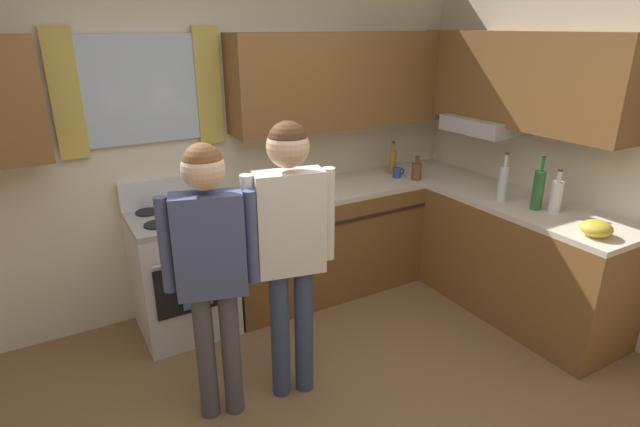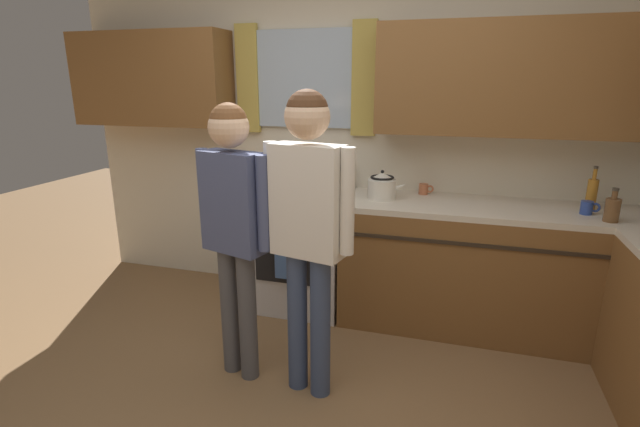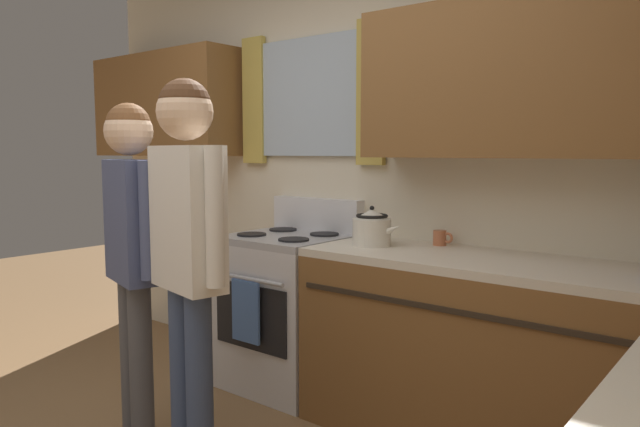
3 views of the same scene
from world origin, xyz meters
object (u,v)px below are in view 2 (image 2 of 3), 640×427
Objects in this scene: bottle_squat_brown at (612,209)px; adult_left at (233,213)px; mug_cobalt_blue at (587,208)px; stovetop_kettle at (382,186)px; stove_oven at (304,247)px; cup_terracotta at (424,189)px; adult_in_plaid at (308,213)px; bottle_oil_amber at (592,193)px.

adult_left is at bearing -158.59° from bottle_squat_brown.
stovetop_kettle is (-1.30, 0.03, 0.05)m from mug_cobalt_blue.
mug_cobalt_blue is at bearing -1.41° from stove_oven.
bottle_squat_brown reaches higher than stove_oven.
stove_oven is 9.58× the size of mug_cobalt_blue.
adult_in_plaid reaches higher than cup_terracotta.
stove_oven is 4.02× the size of stovetop_kettle.
cup_terracotta is at bearing 160.82° from bottle_squat_brown.
bottle_squat_brown is 0.17m from mug_cobalt_blue.
adult_left reaches higher than stovetop_kettle.
mug_cobalt_blue is at bearing 32.72° from adult_in_plaid.
cup_terracotta is 1.53m from adult_left.
bottle_oil_amber is 0.15m from mug_cobalt_blue.
bottle_squat_brown is at bearing -78.83° from bottle_oil_amber.
adult_in_plaid is (0.44, -0.04, 0.05)m from adult_left.
cup_terracotta is at bearing 51.74° from adult_left.
adult_left is 0.96× the size of adult_in_plaid.
adult_in_plaid reaches higher than mug_cobalt_blue.
mug_cobalt_blue is (-0.04, -0.13, -0.07)m from bottle_oil_amber.
adult_left is (-0.95, -1.20, 0.07)m from cup_terracotta.
bottle_squat_brown is 1.88× the size of cup_terracotta.
adult_left is 0.45m from adult_in_plaid.
bottle_oil_amber is 0.17× the size of adult_in_plaid.
adult_in_plaid is at bearing -147.28° from mug_cobalt_blue.
adult_left is at bearing -128.26° from cup_terracotta.
stove_oven is 0.79m from stovetop_kettle.
mug_cobalt_blue is 0.07× the size of adult_left.
stove_oven reaches higher than cup_terracotta.
bottle_squat_brown is at bearing -6.81° from stovetop_kettle.
bottle_squat_brown is 1.84m from adult_in_plaid.
adult_in_plaid is at bearing -4.62° from adult_left.
cup_terracotta is 0.40× the size of stovetop_kettle.
adult_left reaches higher than cup_terracotta.
adult_left is (-1.97, -0.95, 0.07)m from mug_cobalt_blue.
cup_terracotta is at bearing 13.51° from stove_oven.
mug_cobalt_blue is at bearing 125.88° from bottle_squat_brown.
cup_terracotta is (-1.12, 0.39, -0.04)m from bottle_squat_brown.
bottle_oil_amber is 1.93m from adult_in_plaid.
stove_oven is 3.85× the size of bottle_oil_amber.
cup_terracotta is (0.87, 0.21, 0.47)m from stove_oven.
bottle_squat_brown is 0.75× the size of stovetop_kettle.
adult_in_plaid is at bearing -144.72° from bottle_oil_amber.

